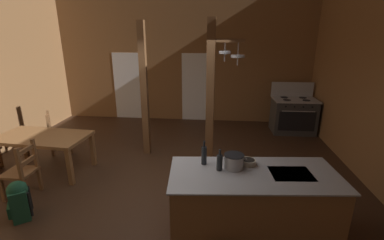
{
  "coord_description": "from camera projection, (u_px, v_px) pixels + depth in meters",
  "views": [
    {
      "loc": [
        1.09,
        -3.94,
        2.6
      ],
      "look_at": [
        0.59,
        0.93,
        1.02
      ],
      "focal_mm": 25.17,
      "sensor_mm": 36.0,
      "label": 1
    }
  ],
  "objects": [
    {
      "name": "glazed_panel_back_right",
      "position": [
        196.0,
        88.0,
        8.21
      ],
      "size": [
        0.84,
        0.01,
        2.05
      ],
      "primitive_type": "cube",
      "color": "white",
      "rests_on": "ground_plane"
    },
    {
      "name": "stove_range",
      "position": [
        293.0,
        115.0,
        7.34
      ],
      "size": [
        1.16,
        0.84,
        1.32
      ],
      "color": "#323232",
      "rests_on": "ground_plane"
    },
    {
      "name": "bottle_short_on_counter",
      "position": [
        204.0,
        155.0,
        3.64
      ],
      "size": [
        0.07,
        0.07,
        0.34
      ],
      "color": "#1E2328",
      "rests_on": "kitchen_island"
    },
    {
      "name": "support_post_center",
      "position": [
        144.0,
        91.0,
        5.74
      ],
      "size": [
        0.14,
        0.14,
        2.86
      ],
      "color": "brown",
      "rests_on": "ground_plane"
    },
    {
      "name": "kitchen_island",
      "position": [
        252.0,
        203.0,
        3.57
      ],
      "size": [
        2.24,
        1.15,
        0.9
      ],
      "color": "olive",
      "rests_on": "ground_plane"
    },
    {
      "name": "mixing_bowl_on_counter",
      "position": [
        248.0,
        162.0,
        3.65
      ],
      "size": [
        0.21,
        0.21,
        0.08
      ],
      "color": "#B2A893",
      "rests_on": "kitchen_island"
    },
    {
      "name": "wall_back",
      "position": [
        183.0,
        46.0,
        7.94
      ],
      "size": [
        8.31,
        0.14,
        4.51
      ],
      "primitive_type": "cube",
      "color": "brown",
      "rests_on": "ground_plane"
    },
    {
      "name": "ground_plane",
      "position": [
        152.0,
        194.0,
        4.65
      ],
      "size": [
        8.31,
        9.09,
        0.1
      ],
      "primitive_type": "cube",
      "color": "#382316"
    },
    {
      "name": "bottle_tall_on_counter",
      "position": [
        220.0,
        162.0,
        3.48
      ],
      "size": [
        0.08,
        0.08,
        0.29
      ],
      "color": "#1E2328",
      "rests_on": "kitchen_island"
    },
    {
      "name": "backpack",
      "position": [
        19.0,
        199.0,
        3.89
      ],
      "size": [
        0.39,
        0.39,
        0.6
      ],
      "color": "#1E5138",
      "rests_on": "ground_plane"
    },
    {
      "name": "glazed_door_back_left",
      "position": [
        130.0,
        86.0,
        8.41
      ],
      "size": [
        1.0,
        0.01,
        2.05
      ],
      "primitive_type": "cube",
      "color": "white",
      "rests_on": "ground_plane"
    },
    {
      "name": "dining_table",
      "position": [
        43.0,
        140.0,
        5.16
      ],
      "size": [
        1.76,
        1.02,
        0.74
      ],
      "color": "olive",
      "rests_on": "ground_plane"
    },
    {
      "name": "support_post_with_pot_rack",
      "position": [
        212.0,
        97.0,
        4.75
      ],
      "size": [
        0.64,
        0.24,
        2.86
      ],
      "color": "brown",
      "rests_on": "ground_plane"
    },
    {
      "name": "ladderback_chair_by_post",
      "position": [
        57.0,
        133.0,
        6.06
      ],
      "size": [
        0.6,
        0.6,
        0.95
      ],
      "color": "brown",
      "rests_on": "ground_plane"
    },
    {
      "name": "stockpot_on_counter",
      "position": [
        234.0,
        161.0,
        3.54
      ],
      "size": [
        0.34,
        0.27,
        0.19
      ],
      "color": "#A8AAB2",
      "rests_on": "kitchen_island"
    },
    {
      "name": "ladderback_chair_near_window",
      "position": [
        22.0,
        171.0,
        4.39
      ],
      "size": [
        0.45,
        0.45,
        0.95
      ],
      "color": "brown",
      "rests_on": "ground_plane"
    }
  ]
}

